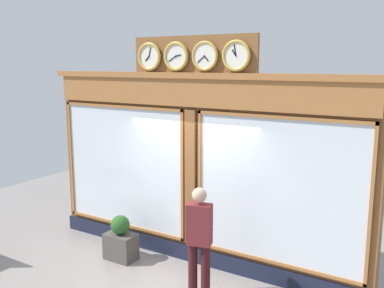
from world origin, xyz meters
name	(u,v)px	position (x,y,z in m)	size (l,w,h in m)	color
shop_facade	(196,167)	(0.00, -0.12, 1.70)	(6.19, 0.42, 3.92)	brown
pedestrian	(199,237)	(-0.71, 0.93, 0.93)	(0.40, 0.30, 1.69)	#3A1316
planter_box	(121,247)	(1.12, 0.61, 0.24)	(0.56, 0.36, 0.47)	#4C4742
planter_shrub	(120,225)	(1.12, 0.61, 0.65)	(0.34, 0.34, 0.34)	#285623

